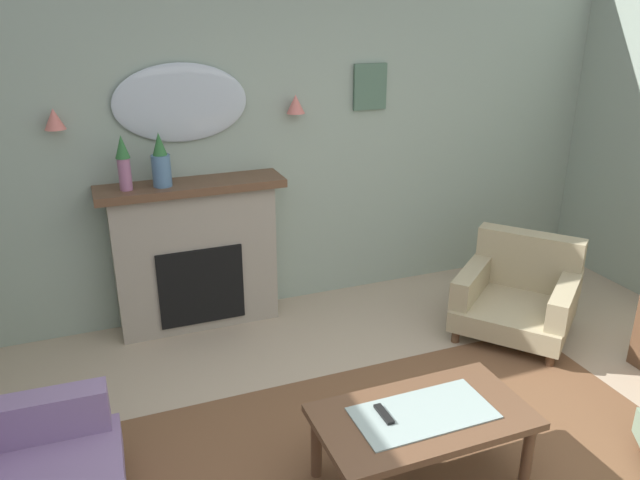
{
  "coord_description": "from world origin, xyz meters",
  "views": [
    {
      "loc": [
        -1.46,
        -1.94,
        2.41
      ],
      "look_at": [
        -0.14,
        1.43,
        1.0
      ],
      "focal_mm": 34.89,
      "sensor_mm": 36.0,
      "label": 1
    }
  ],
  "objects_px": {
    "wall_sconce_right": "(296,104)",
    "tv_remote": "(384,415)",
    "wall_mirror": "(181,103)",
    "mantel_vase_left": "(123,161)",
    "armchair_by_coffee_table": "(519,292)",
    "framed_picture": "(370,87)",
    "fireplace": "(196,257)",
    "wall_sconce_left": "(54,119)",
    "coffee_table": "(422,423)",
    "mantel_vase_centre": "(161,163)"
  },
  "relations": [
    {
      "from": "mantel_vase_centre",
      "to": "framed_picture",
      "type": "xyz_separation_m",
      "value": [
        1.7,
        0.18,
        0.42
      ]
    },
    {
      "from": "mantel_vase_left",
      "to": "coffee_table",
      "type": "height_order",
      "value": "mantel_vase_left"
    },
    {
      "from": "wall_mirror",
      "to": "framed_picture",
      "type": "bearing_deg",
      "value": 0.38
    },
    {
      "from": "wall_sconce_left",
      "to": "coffee_table",
      "type": "relative_size",
      "value": 0.13
    },
    {
      "from": "wall_sconce_right",
      "to": "tv_remote",
      "type": "height_order",
      "value": "wall_sconce_right"
    },
    {
      "from": "mantel_vase_left",
      "to": "wall_sconce_left",
      "type": "relative_size",
      "value": 2.76
    },
    {
      "from": "framed_picture",
      "to": "wall_sconce_right",
      "type": "bearing_deg",
      "value": -174.73
    },
    {
      "from": "wall_sconce_right",
      "to": "framed_picture",
      "type": "distance_m",
      "value": 0.66
    },
    {
      "from": "framed_picture",
      "to": "coffee_table",
      "type": "distance_m",
      "value": 2.79
    },
    {
      "from": "wall_sconce_left",
      "to": "tv_remote",
      "type": "distance_m",
      "value": 2.86
    },
    {
      "from": "tv_remote",
      "to": "wall_sconce_left",
      "type": "bearing_deg",
      "value": 122.21
    },
    {
      "from": "fireplace",
      "to": "coffee_table",
      "type": "relative_size",
      "value": 1.24
    },
    {
      "from": "wall_sconce_right",
      "to": "tv_remote",
      "type": "relative_size",
      "value": 0.88
    },
    {
      "from": "wall_sconce_left",
      "to": "wall_sconce_right",
      "type": "bearing_deg",
      "value": 0.0
    },
    {
      "from": "fireplace",
      "to": "framed_picture",
      "type": "relative_size",
      "value": 3.78
    },
    {
      "from": "wall_mirror",
      "to": "mantel_vase_left",
      "type": "bearing_deg",
      "value": -159.3
    },
    {
      "from": "mantel_vase_centre",
      "to": "tv_remote",
      "type": "distance_m",
      "value": 2.37
    },
    {
      "from": "mantel_vase_left",
      "to": "armchair_by_coffee_table",
      "type": "relative_size",
      "value": 0.34
    },
    {
      "from": "fireplace",
      "to": "armchair_by_coffee_table",
      "type": "relative_size",
      "value": 1.19
    },
    {
      "from": "coffee_table",
      "to": "framed_picture",
      "type": "bearing_deg",
      "value": 71.56
    },
    {
      "from": "mantel_vase_left",
      "to": "tv_remote",
      "type": "height_order",
      "value": "mantel_vase_left"
    },
    {
      "from": "wall_sconce_left",
      "to": "fireplace",
      "type": "bearing_deg",
      "value": -6.16
    },
    {
      "from": "mantel_vase_left",
      "to": "armchair_by_coffee_table",
      "type": "distance_m",
      "value": 3.07
    },
    {
      "from": "wall_mirror",
      "to": "framed_picture",
      "type": "height_order",
      "value": "wall_mirror"
    },
    {
      "from": "mantel_vase_left",
      "to": "framed_picture",
      "type": "relative_size",
      "value": 1.07
    },
    {
      "from": "armchair_by_coffee_table",
      "to": "wall_sconce_left",
      "type": "bearing_deg",
      "value": 161.24
    },
    {
      "from": "fireplace",
      "to": "wall_mirror",
      "type": "height_order",
      "value": "wall_mirror"
    },
    {
      "from": "mantel_vase_centre",
      "to": "wall_mirror",
      "type": "height_order",
      "value": "wall_mirror"
    },
    {
      "from": "mantel_vase_left",
      "to": "coffee_table",
      "type": "xyz_separation_m",
      "value": [
        1.18,
        -2.13,
        -0.98
      ]
    },
    {
      "from": "wall_mirror",
      "to": "armchair_by_coffee_table",
      "type": "xyz_separation_m",
      "value": [
        2.27,
        -1.11,
        -1.4
      ]
    },
    {
      "from": "mantel_vase_centre",
      "to": "wall_sconce_right",
      "type": "xyz_separation_m",
      "value": [
        1.05,
        0.12,
        0.33
      ]
    },
    {
      "from": "tv_remote",
      "to": "mantel_vase_left",
      "type": "bearing_deg",
      "value": 115.35
    },
    {
      "from": "framed_picture",
      "to": "wall_mirror",
      "type": "bearing_deg",
      "value": -179.62
    },
    {
      "from": "wall_mirror",
      "to": "armchair_by_coffee_table",
      "type": "relative_size",
      "value": 0.84
    },
    {
      "from": "coffee_table",
      "to": "tv_remote",
      "type": "bearing_deg",
      "value": 165.68
    },
    {
      "from": "wall_mirror",
      "to": "framed_picture",
      "type": "relative_size",
      "value": 2.67
    },
    {
      "from": "mantel_vase_left",
      "to": "coffee_table",
      "type": "distance_m",
      "value": 2.62
    },
    {
      "from": "mantel_vase_centre",
      "to": "coffee_table",
      "type": "bearing_deg",
      "value": -66.35
    },
    {
      "from": "coffee_table",
      "to": "wall_sconce_left",
      "type": "bearing_deg",
      "value": 125.14
    },
    {
      "from": "coffee_table",
      "to": "wall_sconce_right",
      "type": "bearing_deg",
      "value": 86.97
    },
    {
      "from": "wall_mirror",
      "to": "armchair_by_coffee_table",
      "type": "height_order",
      "value": "wall_mirror"
    },
    {
      "from": "mantel_vase_left",
      "to": "wall_sconce_right",
      "type": "distance_m",
      "value": 1.34
    },
    {
      "from": "wall_sconce_right",
      "to": "coffee_table",
      "type": "distance_m",
      "value": 2.59
    },
    {
      "from": "framed_picture",
      "to": "armchair_by_coffee_table",
      "type": "height_order",
      "value": "framed_picture"
    },
    {
      "from": "wall_mirror",
      "to": "tv_remote",
      "type": "xyz_separation_m",
      "value": [
        0.53,
        -2.25,
        -1.26
      ]
    },
    {
      "from": "mantel_vase_left",
      "to": "wall_mirror",
      "type": "distance_m",
      "value": 0.59
    },
    {
      "from": "framed_picture",
      "to": "wall_sconce_left",
      "type": "bearing_deg",
      "value": -178.54
    },
    {
      "from": "mantel_vase_centre",
      "to": "armchair_by_coffee_table",
      "type": "relative_size",
      "value": 0.34
    },
    {
      "from": "wall_sconce_left",
      "to": "wall_sconce_right",
      "type": "height_order",
      "value": "same"
    },
    {
      "from": "mantel_vase_centre",
      "to": "tv_remote",
      "type": "height_order",
      "value": "mantel_vase_centre"
    }
  ]
}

